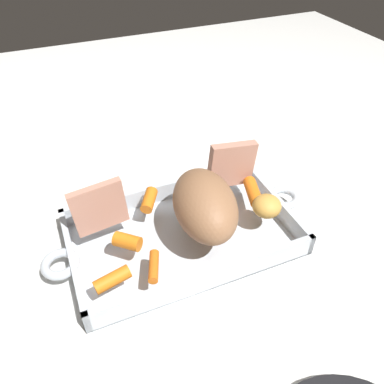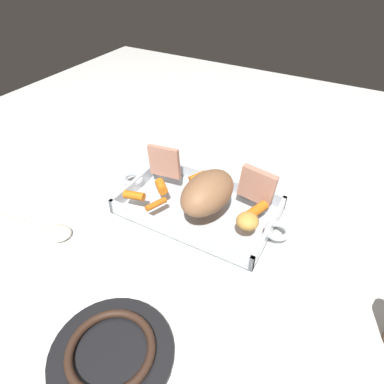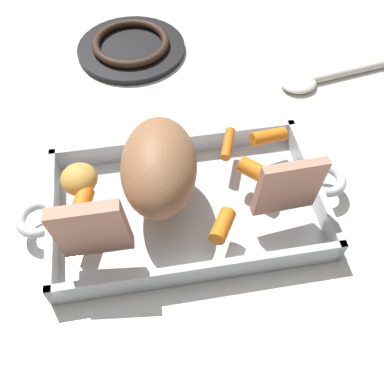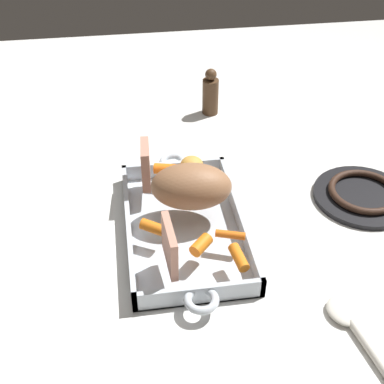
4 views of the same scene
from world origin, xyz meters
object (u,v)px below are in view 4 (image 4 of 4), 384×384
at_px(baby_carrot_center_left, 169,169).
at_px(serving_spoon, 363,338).
at_px(stove_burner_rear, 363,194).
at_px(baby_carrot_southwest, 153,227).
at_px(pepper_mill, 210,94).
at_px(roast_slice_outer, 146,164).
at_px(baby_carrot_center_right, 201,245).
at_px(baby_carrot_northeast, 230,235).
at_px(baby_carrot_short, 239,257).
at_px(roast_slice_thin, 170,246).
at_px(roasting_dish, 185,226).
at_px(potato_corner, 192,165).
at_px(pork_roast, 191,186).

distance_m(baby_carrot_center_left, serving_spoon, 0.50).
xyz_separation_m(baby_carrot_center_left, stove_burner_rear, (-0.09, -0.39, -0.04)).
height_order(baby_carrot_southwest, pepper_mill, pepper_mill).
bearing_deg(baby_carrot_southwest, roast_slice_outer, -0.27).
height_order(baby_carrot_southwest, baby_carrot_center_right, baby_carrot_center_right).
height_order(baby_carrot_northeast, baby_carrot_short, baby_carrot_short).
bearing_deg(roast_slice_outer, roast_slice_thin, -174.98).
distance_m(baby_carrot_northeast, baby_carrot_center_right, 0.06).
height_order(baby_carrot_short, baby_carrot_center_right, baby_carrot_center_right).
bearing_deg(stove_burner_rear, serving_spoon, 156.95).
xyz_separation_m(roasting_dish, baby_carrot_center_right, (-0.09, -0.02, 0.04)).
relative_size(baby_carrot_northeast, stove_burner_rear, 0.26).
distance_m(baby_carrot_northeast, serving_spoon, 0.28).
xyz_separation_m(roast_slice_outer, potato_corner, (0.02, -0.10, -0.02)).
bearing_deg(roast_slice_outer, pork_roast, -137.65).
bearing_deg(roast_slice_outer, baby_carrot_short, -151.50).
relative_size(roasting_dish, pepper_mill, 3.66).
height_order(pork_roast, serving_spoon, pork_roast).
relative_size(baby_carrot_northeast, baby_carrot_short, 1.04).
relative_size(roast_slice_thin, serving_spoon, 0.33).
relative_size(baby_carrot_southwest, baby_carrot_center_right, 1.10).
height_order(baby_carrot_northeast, potato_corner, potato_corner).
bearing_deg(serving_spoon, baby_carrot_northeast, 27.63).
relative_size(roast_slice_thin, potato_corner, 1.72).
xyz_separation_m(pork_roast, baby_carrot_center_right, (-0.13, 0.00, -0.03)).
distance_m(baby_carrot_northeast, potato_corner, 0.21).
bearing_deg(pork_roast, baby_carrot_center_left, 15.84).
distance_m(baby_carrot_center_left, potato_corner, 0.05).
bearing_deg(serving_spoon, baby_carrot_center_right, 39.14).
bearing_deg(baby_carrot_center_left, baby_carrot_southwest, 163.88).
distance_m(baby_carrot_center_right, serving_spoon, 0.30).
height_order(pork_roast, baby_carrot_short, pork_roast).
xyz_separation_m(roasting_dish, stove_burner_rear, (0.05, -0.38, -0.00)).
height_order(roasting_dish, roast_slice_outer, roast_slice_outer).
bearing_deg(pepper_mill, roast_slice_thin, 163.35).
bearing_deg(roast_slice_thin, roasting_dish, -18.80).
height_order(roast_slice_thin, baby_carrot_southwest, roast_slice_thin).
bearing_deg(baby_carrot_short, pepper_mill, -5.36).
bearing_deg(pork_roast, baby_carrot_center_right, 179.30).
distance_m(baby_carrot_southwest, baby_carrot_center_left, 0.18).
bearing_deg(stove_burner_rear, roasting_dish, 96.81).
height_order(pork_roast, roast_slice_outer, same).
bearing_deg(roast_slice_thin, baby_carrot_southwest, 14.31).
bearing_deg(baby_carrot_center_left, roast_slice_thin, 173.75).
xyz_separation_m(baby_carrot_center_left, baby_carrot_center_right, (-0.23, -0.03, 0.00)).
relative_size(roast_slice_thin, baby_carrot_short, 1.63).
xyz_separation_m(stove_burner_rear, serving_spoon, (-0.34, 0.14, -0.00)).
height_order(roast_slice_outer, serving_spoon, roast_slice_outer).
bearing_deg(baby_carrot_southwest, roasting_dish, -60.69).
height_order(roast_slice_thin, stove_burner_rear, roast_slice_thin).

